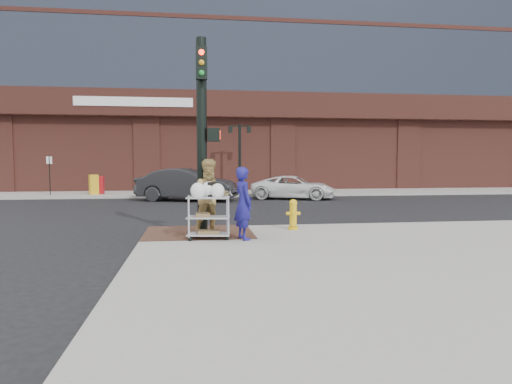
{
  "coord_description": "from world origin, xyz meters",
  "views": [
    {
      "loc": [
        -0.71,
        -11.08,
        2.05
      ],
      "look_at": [
        0.83,
        0.23,
        1.25
      ],
      "focal_mm": 32.0,
      "sensor_mm": 36.0,
      "label": 1
    }
  ],
  "objects": [
    {
      "name": "bank_building",
      "position": [
        5.0,
        31.0,
        14.15
      ],
      "size": [
        42.0,
        26.0,
        28.0
      ],
      "primitive_type": "cube",
      "color": "brown",
      "rests_on": "sidewalk_far"
    },
    {
      "name": "ground",
      "position": [
        0.0,
        0.0,
        0.0
      ],
      "size": [
        220.0,
        220.0,
        0.0
      ],
      "primitive_type": "plane",
      "color": "black",
      "rests_on": "ground"
    },
    {
      "name": "utility_cart",
      "position": [
        -0.38,
        -0.15,
        0.78
      ],
      "size": [
        1.07,
        0.7,
        1.38
      ],
      "color": "#A2A2A7",
      "rests_on": "sidewalk_near"
    },
    {
      "name": "sidewalk_far",
      "position": [
        12.5,
        32.0,
        0.07
      ],
      "size": [
        65.0,
        36.0,
        0.15
      ],
      "primitive_type": "cube",
      "color": "gray",
      "rests_on": "ground"
    },
    {
      "name": "newsbox_yellow",
      "position": [
        -6.22,
        15.08,
        0.7
      ],
      "size": [
        0.59,
        0.57,
        1.1
      ],
      "primitive_type": "cube",
      "rotation": [
        0.0,
        0.0,
        0.41
      ],
      "color": "gold",
      "rests_on": "sidewalk_far"
    },
    {
      "name": "pedestrian_tan",
      "position": [
        -0.29,
        0.36,
        1.11
      ],
      "size": [
        1.08,
        0.93,
        1.93
      ],
      "primitive_type": "imported",
      "rotation": [
        0.0,
        0.0,
        0.24
      ],
      "color": "tan",
      "rests_on": "sidewalk_near"
    },
    {
      "name": "sedan_dark",
      "position": [
        -1.08,
        12.05,
        0.82
      ],
      "size": [
        5.25,
        3.19,
        1.63
      ],
      "primitive_type": "imported",
      "rotation": [
        0.0,
        0.0,
        1.25
      ],
      "color": "black",
      "rests_on": "ground"
    },
    {
      "name": "newsbox_red",
      "position": [
        -5.96,
        15.4,
        0.65
      ],
      "size": [
        0.44,
        0.4,
        1.0
      ],
      "primitive_type": "cube",
      "rotation": [
        0.0,
        0.0,
        -0.06
      ],
      "color": "#AC131D",
      "rests_on": "sidewalk_far"
    },
    {
      "name": "parking_sign",
      "position": [
        -8.5,
        15.0,
        1.25
      ],
      "size": [
        0.05,
        0.05,
        2.2
      ],
      "primitive_type": "cylinder",
      "color": "black",
      "rests_on": "sidewalk_far"
    },
    {
      "name": "fire_hydrant",
      "position": [
        1.97,
        1.08,
        0.58
      ],
      "size": [
        0.39,
        0.27,
        0.83
      ],
      "color": "gold",
      "rests_on": "sidewalk_near"
    },
    {
      "name": "lamp_post",
      "position": [
        2.0,
        16.0,
        2.62
      ],
      "size": [
        1.32,
        0.22,
        4.0
      ],
      "color": "black",
      "rests_on": "sidewalk_far"
    },
    {
      "name": "minivan_white",
      "position": [
        4.49,
        12.42,
        0.61
      ],
      "size": [
        4.84,
        3.39,
        1.23
      ],
      "primitive_type": "imported",
      "rotation": [
        0.0,
        0.0,
        1.23
      ],
      "color": "white",
      "rests_on": "ground"
    },
    {
      "name": "traffic_signal_pole",
      "position": [
        -0.48,
        0.77,
        2.83
      ],
      "size": [
        0.61,
        0.51,
        5.0
      ],
      "color": "black",
      "rests_on": "sidewalk_near"
    },
    {
      "name": "brick_curb_ramp",
      "position": [
        -0.6,
        0.9,
        0.16
      ],
      "size": [
        2.8,
        2.4,
        0.01
      ],
      "primitive_type": "cube",
      "color": "#4D2E24",
      "rests_on": "sidewalk_near"
    },
    {
      "name": "woman_blue",
      "position": [
        0.45,
        -0.3,
        1.02
      ],
      "size": [
        0.59,
        0.73,
        1.74
      ],
      "primitive_type": "imported",
      "rotation": [
        0.0,
        0.0,
        1.89
      ],
      "color": "navy",
      "rests_on": "sidewalk_near"
    }
  ]
}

